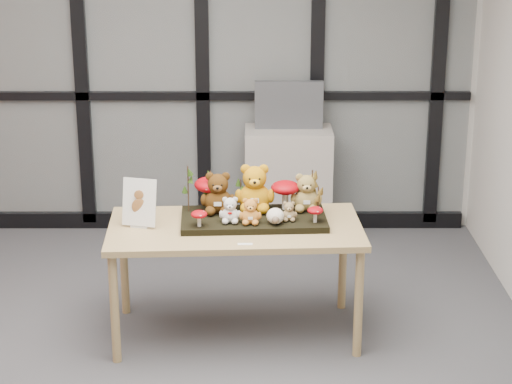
{
  "coord_description": "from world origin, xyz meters",
  "views": [
    {
      "loc": [
        0.84,
        -4.33,
        2.56
      ],
      "look_at": [
        0.84,
        0.63,
        0.9
      ],
      "focal_mm": 65.0,
      "sensor_mm": 36.0,
      "label": 1
    }
  ],
  "objects_px": {
    "diorama_tray": "(254,219)",
    "mushroom_back_left": "(211,191)",
    "plush_cream_hedgehog": "(275,215)",
    "bear_white_bow": "(230,208)",
    "bear_small_yellow": "(250,209)",
    "cabinet": "(288,184)",
    "bear_beige_small": "(289,210)",
    "bear_pooh_yellow": "(255,185)",
    "bear_tan_back": "(306,190)",
    "bear_brown_medium": "(218,190)",
    "monitor": "(289,105)",
    "sign_holder": "(139,205)",
    "mushroom_front_left": "(199,218)",
    "display_table": "(235,237)",
    "mushroom_front_right": "(315,214)",
    "mushroom_back_right": "(285,194)"
  },
  "relations": [
    {
      "from": "bear_tan_back",
      "to": "monitor",
      "type": "distance_m",
      "value": 1.43
    },
    {
      "from": "bear_pooh_yellow",
      "to": "plush_cream_hedgehog",
      "type": "distance_m",
      "value": 0.28
    },
    {
      "from": "diorama_tray",
      "to": "mushroom_front_left",
      "type": "distance_m",
      "value": 0.35
    },
    {
      "from": "bear_white_bow",
      "to": "sign_holder",
      "type": "bearing_deg",
      "value": 174.53
    },
    {
      "from": "bear_pooh_yellow",
      "to": "bear_tan_back",
      "type": "distance_m",
      "value": 0.31
    },
    {
      "from": "mushroom_front_right",
      "to": "mushroom_front_left",
      "type": "bearing_deg",
      "value": -174.14
    },
    {
      "from": "bear_white_bow",
      "to": "plush_cream_hedgehog",
      "type": "xyz_separation_m",
      "value": [
        0.26,
        -0.03,
        -0.03
      ]
    },
    {
      "from": "mushroom_back_left",
      "to": "monitor",
      "type": "height_order",
      "value": "monitor"
    },
    {
      "from": "bear_small_yellow",
      "to": "mushroom_back_right",
      "type": "xyz_separation_m",
      "value": [
        0.21,
        0.25,
        0.01
      ]
    },
    {
      "from": "bear_white_bow",
      "to": "monitor",
      "type": "xyz_separation_m",
      "value": [
        0.39,
        1.63,
        0.22
      ]
    },
    {
      "from": "bear_beige_small",
      "to": "mushroom_back_left",
      "type": "bearing_deg",
      "value": 153.07
    },
    {
      "from": "diorama_tray",
      "to": "mushroom_back_left",
      "type": "relative_size",
      "value": 3.95
    },
    {
      "from": "bear_tan_back",
      "to": "mushroom_back_left",
      "type": "height_order",
      "value": "bear_tan_back"
    },
    {
      "from": "bear_tan_back",
      "to": "bear_white_bow",
      "type": "relative_size",
      "value": 1.48
    },
    {
      "from": "cabinet",
      "to": "display_table",
      "type": "bearing_deg",
      "value": -102.96
    },
    {
      "from": "bear_small_yellow",
      "to": "mushroom_front_left",
      "type": "relative_size",
      "value": 1.62
    },
    {
      "from": "display_table",
      "to": "plush_cream_hedgehog",
      "type": "bearing_deg",
      "value": -17.47
    },
    {
      "from": "bear_brown_medium",
      "to": "bear_small_yellow",
      "type": "distance_m",
      "value": 0.27
    },
    {
      "from": "bear_brown_medium",
      "to": "mushroom_front_right",
      "type": "relative_size",
      "value": 2.67
    },
    {
      "from": "display_table",
      "to": "sign_holder",
      "type": "height_order",
      "value": "sign_holder"
    },
    {
      "from": "bear_beige_small",
      "to": "bear_brown_medium",
      "type": "bearing_deg",
      "value": 158.32
    },
    {
      "from": "diorama_tray",
      "to": "mushroom_front_left",
      "type": "bearing_deg",
      "value": -154.76
    },
    {
      "from": "mushroom_front_right",
      "to": "sign_holder",
      "type": "relative_size",
      "value": 0.36
    },
    {
      "from": "mushroom_back_right",
      "to": "cabinet",
      "type": "relative_size",
      "value": 0.22
    },
    {
      "from": "bear_pooh_yellow",
      "to": "diorama_tray",
      "type": "bearing_deg",
      "value": -95.8
    },
    {
      "from": "sign_holder",
      "to": "mushroom_front_left",
      "type": "bearing_deg",
      "value": -1.19
    },
    {
      "from": "bear_pooh_yellow",
      "to": "plush_cream_hedgehog",
      "type": "bearing_deg",
      "value": -66.4
    },
    {
      "from": "diorama_tray",
      "to": "bear_beige_small",
      "type": "bearing_deg",
      "value": -20.93
    },
    {
      "from": "bear_brown_medium",
      "to": "cabinet",
      "type": "relative_size",
      "value": 0.32
    },
    {
      "from": "bear_small_yellow",
      "to": "cabinet",
      "type": "height_order",
      "value": "bear_small_yellow"
    },
    {
      "from": "mushroom_back_left",
      "to": "cabinet",
      "type": "height_order",
      "value": "mushroom_back_left"
    },
    {
      "from": "bear_tan_back",
      "to": "mushroom_front_right",
      "type": "relative_size",
      "value": 2.44
    },
    {
      "from": "bear_brown_medium",
      "to": "sign_holder",
      "type": "xyz_separation_m",
      "value": [
        -0.44,
        -0.14,
        -0.04
      ]
    },
    {
      "from": "monitor",
      "to": "mushroom_front_right",
      "type": "bearing_deg",
      "value": -86.63
    },
    {
      "from": "bear_tan_back",
      "to": "monitor",
      "type": "bearing_deg",
      "value": 89.35
    },
    {
      "from": "display_table",
      "to": "bear_brown_medium",
      "type": "xyz_separation_m",
      "value": [
        -0.1,
        0.13,
        0.24
      ]
    },
    {
      "from": "diorama_tray",
      "to": "bear_small_yellow",
      "type": "relative_size",
      "value": 5.06
    },
    {
      "from": "bear_white_bow",
      "to": "mushroom_back_right",
      "type": "distance_m",
      "value": 0.39
    },
    {
      "from": "plush_cream_hedgehog",
      "to": "bear_white_bow",
      "type": "bearing_deg",
      "value": 171.41
    },
    {
      "from": "mushroom_back_left",
      "to": "mushroom_back_right",
      "type": "distance_m",
      "value": 0.44
    },
    {
      "from": "plush_cream_hedgehog",
      "to": "bear_brown_medium",
      "type": "bearing_deg",
      "value": 146.8
    },
    {
      "from": "diorama_tray",
      "to": "bear_tan_back",
      "type": "height_order",
      "value": "bear_tan_back"
    },
    {
      "from": "bear_brown_medium",
      "to": "mushroom_front_left",
      "type": "height_order",
      "value": "bear_brown_medium"
    },
    {
      "from": "plush_cream_hedgehog",
      "to": "bear_small_yellow",
      "type": "bearing_deg",
      "value": 175.06
    },
    {
      "from": "bear_beige_small",
      "to": "mushroom_front_left",
      "type": "relative_size",
      "value": 1.22
    },
    {
      "from": "bear_pooh_yellow",
      "to": "mushroom_back_left",
      "type": "distance_m",
      "value": 0.27
    },
    {
      "from": "bear_beige_small",
      "to": "mushroom_back_right",
      "type": "xyz_separation_m",
      "value": [
        -0.02,
        0.2,
        0.03
      ]
    },
    {
      "from": "bear_brown_medium",
      "to": "plush_cream_hedgehog",
      "type": "xyz_separation_m",
      "value": [
        0.33,
        -0.19,
        -0.08
      ]
    },
    {
      "from": "bear_beige_small",
      "to": "cabinet",
      "type": "bearing_deg",
      "value": 85.21
    },
    {
      "from": "bear_small_yellow",
      "to": "cabinet",
      "type": "xyz_separation_m",
      "value": [
        0.27,
        1.63,
        -0.38
      ]
    }
  ]
}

